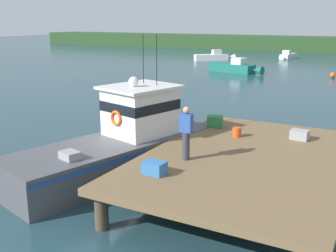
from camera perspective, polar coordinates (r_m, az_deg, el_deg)
ground_plane at (r=15.35m, az=-6.37°, el=-5.64°), size 200.00×200.00×0.00m
dock at (r=12.98m, az=11.23°, el=-4.65°), size 6.00×9.00×1.20m
main_fishing_boat at (r=14.75m, az=-5.62°, el=-2.34°), size 4.56×9.93×4.80m
crate_single_far at (r=16.15m, az=6.57°, el=0.66°), size 0.70×0.59×0.44m
crate_stack_mid_dock at (r=11.22m, az=-1.90°, el=-5.85°), size 0.62×0.47×0.35m
crate_single_by_cleat at (r=15.10m, az=17.89°, el=-1.16°), size 0.63×0.48×0.34m
bait_bucket at (r=14.90m, az=9.58°, el=-0.84°), size 0.32×0.32×0.34m
deckhand_by_the_boat at (r=12.13m, az=2.56°, el=-0.86°), size 0.36×0.22×1.63m
moored_boat_far_left at (r=42.76m, az=9.37°, el=8.07°), size 6.05×2.63×1.51m
moored_boat_outer_mooring at (r=59.38m, az=16.31°, el=9.38°), size 1.57×4.73×1.18m
moored_boat_near_channel at (r=55.06m, az=6.42°, el=9.57°), size 4.90×4.29×1.39m
mooring_buoy_channel_marker at (r=41.32m, az=22.00°, el=6.60°), size 0.50×0.50×0.50m
mooring_buoy_spare_mooring at (r=29.24m, az=0.72°, el=4.55°), size 0.32×0.32×0.32m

